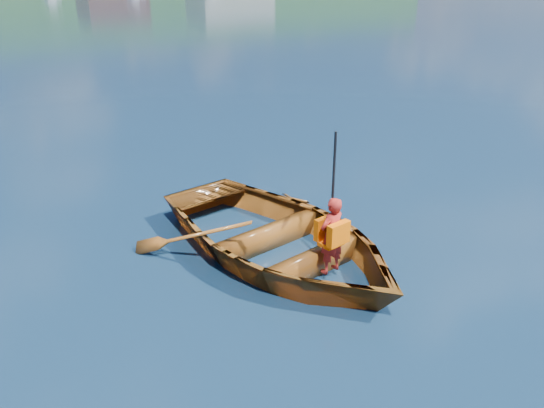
# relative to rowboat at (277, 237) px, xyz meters

# --- Properties ---
(ground) EXTENTS (600.00, 600.00, 0.00)m
(ground) POSITION_rel_rowboat_xyz_m (0.02, 0.22, -0.30)
(ground) COLOR #111D3F
(ground) RESTS_ON ground
(rowboat) EXTENTS (3.71, 4.75, 0.90)m
(rowboat) POSITION_rel_rowboat_xyz_m (0.00, 0.00, 0.00)
(rowboat) COLOR brown
(rowboat) RESTS_ON ground
(child_paddler) EXTENTS (0.42, 0.39, 1.86)m
(child_paddler) POSITION_rel_rowboat_xyz_m (0.29, -0.87, 0.35)
(child_paddler) COLOR #AB231E
(child_paddler) RESTS_ON ground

